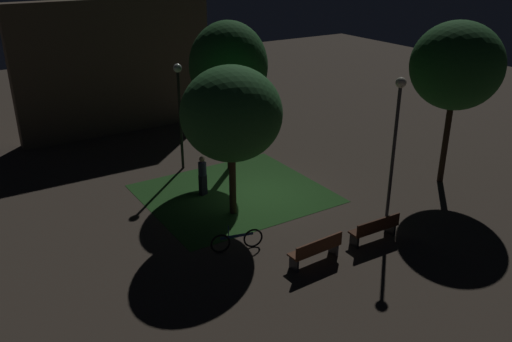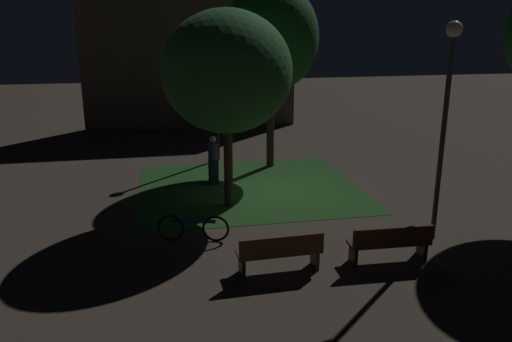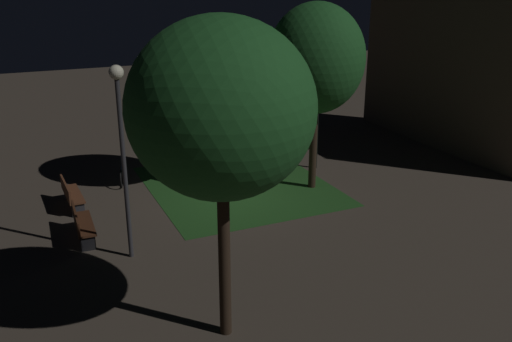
{
  "view_description": "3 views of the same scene",
  "coord_description": "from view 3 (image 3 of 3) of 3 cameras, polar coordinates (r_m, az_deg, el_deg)",
  "views": [
    {
      "loc": [
        -10.39,
        -16.03,
        9.1
      ],
      "look_at": [
        -0.01,
        0.35,
        0.89
      ],
      "focal_mm": 37.61,
      "sensor_mm": 36.0,
      "label": 1
    },
    {
      "loc": [
        -3.6,
        -14.61,
        5.18
      ],
      "look_at": [
        -0.76,
        0.08,
        0.72
      ],
      "focal_mm": 36.25,
      "sensor_mm": 36.0,
      "label": 2
    },
    {
      "loc": [
        16.38,
        -6.39,
        7.16
      ],
      "look_at": [
        -0.08,
        0.98,
        0.76
      ],
      "focal_mm": 39.11,
      "sensor_mm": 36.0,
      "label": 3
    }
  ],
  "objects": [
    {
      "name": "grass_lawn",
      "position": [
        19.94,
        -1.8,
        -1.49
      ],
      "size": [
        6.81,
        6.09,
        0.01
      ],
      "primitive_type": "cube",
      "color": "#23511E",
      "rests_on": "ground"
    },
    {
      "name": "bench_front_left",
      "position": [
        18.88,
        -18.42,
        -2.22
      ],
      "size": [
        1.82,
        0.55,
        0.88
      ],
      "color": "brown",
      "rests_on": "ground"
    },
    {
      "name": "tree_left_canopy",
      "position": [
        19.24,
        -6.86,
        9.29
      ],
      "size": [
        3.52,
        3.52,
        5.44
      ],
      "color": "#423021",
      "rests_on": "ground"
    },
    {
      "name": "building_wall_backdrop",
      "position": [
        25.22,
        18.74,
        9.87
      ],
      "size": [
        10.06,
        0.8,
        6.72
      ],
      "primitive_type": "cube",
      "color": "brown",
      "rests_on": "ground"
    },
    {
      "name": "bicycle",
      "position": [
        20.72,
        -13.56,
        -0.23
      ],
      "size": [
        1.72,
        0.47,
        0.93
      ],
      "color": "black",
      "rests_on": "ground"
    },
    {
      "name": "lamp_post_plaza_west",
      "position": [
        21.07,
        6.37,
        8.39
      ],
      "size": [
        0.36,
        0.36,
        4.61
      ],
      "color": "black",
      "rests_on": "ground"
    },
    {
      "name": "tree_back_right",
      "position": [
        10.26,
        -3.58,
        6.29
      ],
      "size": [
        3.53,
        3.53,
        6.53
      ],
      "color": "#2D2116",
      "rests_on": "ground"
    },
    {
      "name": "lamp_post_plaza_east",
      "position": [
        14.23,
        -13.61,
        3.75
      ],
      "size": [
        0.36,
        0.36,
        5.11
      ],
      "color": "#333338",
      "rests_on": "ground"
    },
    {
      "name": "bench_front_right",
      "position": [
        16.61,
        -17.43,
        -5.13
      ],
      "size": [
        1.81,
        0.53,
        0.88
      ],
      "color": "#422314",
      "rests_on": "ground"
    },
    {
      "name": "ground_plane",
      "position": [
        18.98,
        -2.62,
        -2.64
      ],
      "size": [
        60.0,
        60.0,
        0.0
      ],
      "primitive_type": "plane",
      "color": "#473D33"
    },
    {
      "name": "pedestrian",
      "position": [
        20.8,
        -1.52,
        1.88
      ],
      "size": [
        0.32,
        0.32,
        1.61
      ],
      "color": "black",
      "rests_on": "ground"
    },
    {
      "name": "tree_tall_center",
      "position": [
        18.77,
        6.18,
        11.32
      ],
      "size": [
        3.23,
        3.23,
        6.35
      ],
      "color": "#2D2116",
      "rests_on": "ground"
    }
  ]
}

